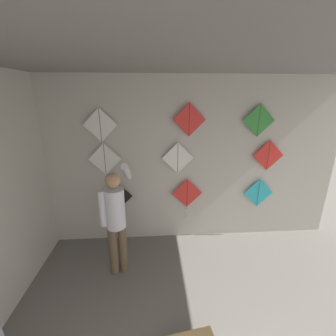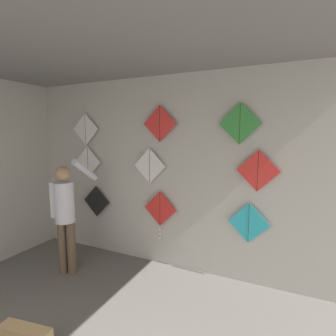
% 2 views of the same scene
% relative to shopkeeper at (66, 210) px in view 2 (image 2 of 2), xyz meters
% --- Properties ---
extents(back_panel, '(5.31, 0.06, 2.80)m').
position_rel_shopkeeper_xyz_m(back_panel, '(1.05, 0.84, 0.47)').
color(back_panel, '#BCB7AD').
rests_on(back_panel, ground).
extents(ceiling_slab, '(5.31, 4.72, 0.04)m').
position_rel_shopkeeper_xyz_m(ceiling_slab, '(1.05, -1.15, 1.89)').
color(ceiling_slab, gray).
extents(shopkeeper, '(0.40, 0.63, 1.65)m').
position_rel_shopkeeper_xyz_m(shopkeeper, '(0.00, 0.00, 0.00)').
color(shopkeeper, brown).
rests_on(shopkeeper, ground).
extents(kite_0, '(0.52, 0.01, 0.52)m').
position_rel_shopkeeper_xyz_m(kite_0, '(-0.10, 0.75, -0.07)').
color(kite_0, black).
extents(kite_1, '(0.52, 0.04, 0.73)m').
position_rel_shopkeeper_xyz_m(kite_1, '(1.10, 0.75, -0.09)').
color(kite_1, red).
extents(kite_2, '(0.52, 0.01, 0.52)m').
position_rel_shopkeeper_xyz_m(kite_2, '(2.37, 0.75, -0.08)').
color(kite_2, '#28B2C6').
extents(kite_3, '(0.52, 0.01, 0.52)m').
position_rel_shopkeeper_xyz_m(kite_3, '(-0.24, 0.75, 0.59)').
color(kite_3, white).
extents(kite_4, '(0.52, 0.01, 0.52)m').
position_rel_shopkeeper_xyz_m(kite_4, '(0.93, 0.75, 0.58)').
color(kite_4, white).
extents(kite_5, '(0.52, 0.01, 0.52)m').
position_rel_shopkeeper_xyz_m(kite_5, '(2.45, 0.75, 0.60)').
color(kite_5, red).
extents(kite_6, '(0.52, 0.01, 0.52)m').
position_rel_shopkeeper_xyz_m(kite_6, '(-0.27, 0.75, 1.13)').
color(kite_6, white).
extents(kite_7, '(0.52, 0.01, 0.52)m').
position_rel_shopkeeper_xyz_m(kite_7, '(1.10, 0.75, 1.20)').
color(kite_7, red).
extents(kite_8, '(0.52, 0.01, 0.52)m').
position_rel_shopkeeper_xyz_m(kite_8, '(2.22, 0.75, 1.18)').
color(kite_8, '#338C38').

